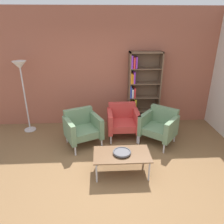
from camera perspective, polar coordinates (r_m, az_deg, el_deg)
ground_plane at (r=3.89m, az=-0.74°, el=-18.01°), size 8.32×8.32×0.00m
brick_back_panel at (r=5.51m, az=-1.95°, el=11.38°), size 6.40×0.12×2.90m
bookshelf_tall at (r=5.53m, az=7.62°, el=5.60°), size 0.80×0.30×1.90m
coffee_table_low at (r=3.87m, az=2.65°, el=-11.47°), size 1.00×0.56×0.40m
decorative_bowl at (r=3.83m, az=2.67°, el=-10.64°), size 0.32×0.32×0.05m
armchair_corner_red at (r=4.75m, az=-7.94°, el=-4.04°), size 0.91×0.88×0.78m
armchair_near_window at (r=5.03m, az=2.89°, el=-2.24°), size 0.73×0.67×0.78m
armchair_spare_guest at (r=4.91m, az=12.47°, el=-3.48°), size 0.95×0.94×0.78m
floor_lamp_torchiere at (r=5.40m, az=-23.07°, el=9.34°), size 0.32×0.32×1.74m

